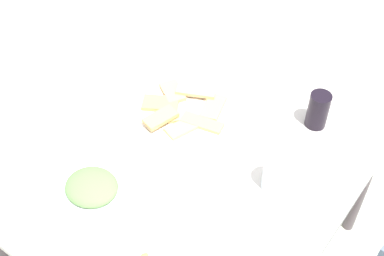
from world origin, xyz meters
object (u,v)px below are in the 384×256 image
salad_plate_rice (92,188)px  soda_can (318,110)px  pide_platter (181,113)px  drinking_glass (276,173)px  spoon (255,55)px  fork (246,51)px  dining_table (200,162)px  paper_napkin (250,54)px

salad_plate_rice → soda_can: soda_can is taller
pide_platter → salad_plate_rice: salad_plate_rice is taller
soda_can → drinking_glass: soda_can is taller
drinking_glass → spoon: size_ratio=0.62×
fork → salad_plate_rice: bearing=-5.2°
dining_table → pide_platter: bearing=-119.9°
dining_table → pide_platter: (-0.07, -0.13, 0.08)m
pide_platter → soda_can: 0.42m
drinking_glass → paper_napkin: size_ratio=0.98×
dining_table → drinking_glass: (-0.01, 0.25, 0.13)m
spoon → fork: bearing=-94.5°
fork → paper_napkin: bearing=85.4°
dining_table → spoon: (-0.47, -0.10, 0.08)m
drinking_glass → spoon: (-0.46, -0.35, -0.05)m
soda_can → paper_napkin: bearing=-116.5°
dining_table → salad_plate_rice: size_ratio=5.77×
dining_table → spoon: 0.48m
fork → spoon: bearing=85.4°
soda_can → fork: bearing=-115.4°
paper_napkin → spoon: spoon is taller
dining_table → pide_platter: pide_platter is taller
pide_platter → paper_napkin: 0.40m
soda_can → fork: size_ratio=0.74×
soda_can → pide_platter: bearing=-58.3°
drinking_glass → spoon: bearing=-142.6°
dining_table → spoon: bearing=-168.1°
dining_table → paper_napkin: size_ratio=10.47×
dining_table → salad_plate_rice: 0.36m
soda_can → paper_napkin: 0.40m
pide_platter → fork: 0.40m
soda_can → salad_plate_rice: bearing=-31.7°
soda_can → dining_table: bearing=-38.5°
drinking_glass → spoon: drinking_glass is taller
salad_plate_rice → spoon: 0.79m
drinking_glass → paper_napkin: 0.59m
dining_table → soda_can: size_ratio=9.55×
dining_table → drinking_glass: size_ratio=10.65×
pide_platter → soda_can: soda_can is taller
dining_table → fork: fork is taller
salad_plate_rice → fork: size_ratio=1.22×
soda_can → drinking_glass: bearing=4.1°
spoon → soda_can: bearing=57.7°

